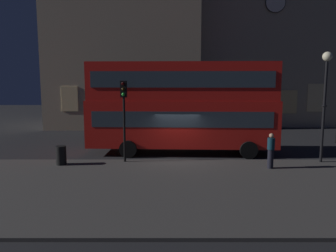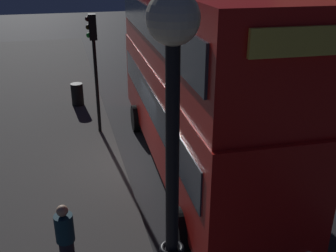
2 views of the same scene
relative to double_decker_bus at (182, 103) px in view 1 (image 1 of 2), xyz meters
The scene contains 9 objects.
ground_plane 3.33m from the double_decker_bus, 102.56° to the right, with size 80.00×80.00×0.00m, color #232326.
sidewalk_slab 7.21m from the double_decker_bus, 92.67° to the right, with size 44.00×9.03×0.12m, color #423F3D.
building_with_clock 15.79m from the double_decker_bus, 110.21° to the left, with size 13.72×8.81×19.93m.
building_plain_facade 17.97m from the double_decker_bus, 63.46° to the left, with size 16.32×8.86×17.85m.
double_decker_bus is the anchor object (origin of this frame).
traffic_light_near_kerb 3.99m from the double_decker_bus, 141.05° to the right, with size 0.33×0.37×4.24m.
street_lamp 7.77m from the double_decker_bus, 19.51° to the right, with size 0.49×0.49×5.70m.
pedestrian 6.02m from the double_decker_bus, 42.52° to the right, with size 0.36×0.36×1.73m.
litter_bin 7.41m from the double_decker_bus, 153.50° to the right, with size 0.52×0.52×0.96m, color black.
Camera 1 is at (-0.51, -18.29, 4.42)m, focal length 35.58 mm.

